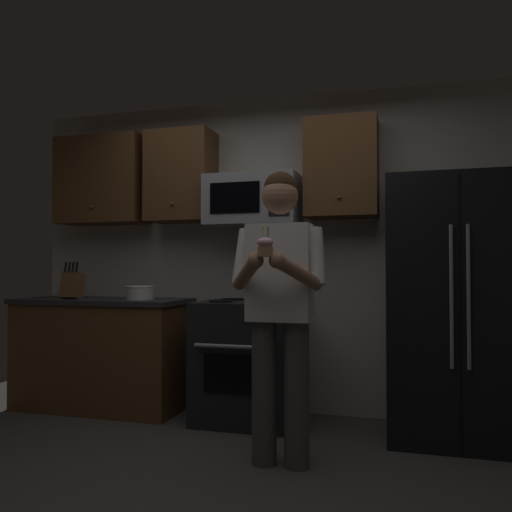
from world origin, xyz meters
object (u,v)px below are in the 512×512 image
oven_range (249,361)px  refrigerator (455,308)px  cupcake (265,246)px  microwave (253,200)px  person (280,298)px  bowl_large_white (140,292)px  knife_block (72,285)px

oven_range → refrigerator: size_ratio=0.52×
oven_range → cupcake: 1.51m
cupcake → microwave: bearing=109.2°
refrigerator → person: size_ratio=1.02×
microwave → bowl_large_white: microwave is taller
microwave → cupcake: microwave is taller
bowl_large_white → person: bearing=-31.4°
refrigerator → knife_block: size_ratio=5.63×
oven_range → microwave: (0.00, 0.12, 1.26)m
oven_range → knife_block: bearing=-178.9°
refrigerator → cupcake: 1.60m
oven_range → microwave: 1.26m
oven_range → refrigerator: (1.50, -0.04, 0.44)m
knife_block → bowl_large_white: bearing=2.5°
knife_block → person: (2.02, -0.82, -0.04)m
oven_range → refrigerator: 1.56m
person → cupcake: bearing=-90.0°
bowl_large_white → knife_block: bearing=-177.5°
knife_block → cupcake: (2.02, -1.15, 0.26)m
refrigerator → bowl_large_white: 2.44m
knife_block → cupcake: 2.34m
person → refrigerator: bearing=37.7°
microwave → person: 1.29m
microwave → bowl_large_white: 1.20m
microwave → knife_block: (-1.57, -0.15, -0.69)m
person → oven_range: bearing=118.0°
bowl_large_white → cupcake: bearing=-40.3°
knife_block → person: person is taller
refrigerator → cupcake: size_ratio=10.35×
oven_range → knife_block: 1.67m
bowl_large_white → refrigerator: bearing=-0.9°
person → knife_block: bearing=157.9°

